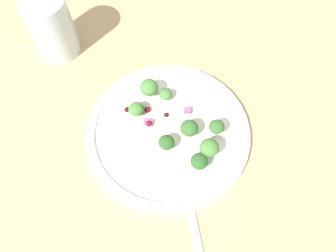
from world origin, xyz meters
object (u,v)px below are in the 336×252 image
at_px(broccoli_floret_0, 165,94).
at_px(broccoli_floret_1, 199,162).
at_px(broccoli_floret_2, 217,127).
at_px(plate, 168,132).
at_px(water_glass, 51,27).
at_px(fork, 196,238).

xyz_separation_m(broccoli_floret_0, broccoli_floret_1, (-0.12, -0.03, 0.00)).
distance_m(broccoli_floret_1, broccoli_floret_2, 0.06).
relative_size(broccoli_floret_1, broccoli_floret_2, 1.08).
height_order(broccoli_floret_1, broccoli_floret_2, broccoli_floret_2).
height_order(broccoli_floret_0, broccoli_floret_1, broccoli_floret_1).
bearing_deg(plate, broccoli_floret_2, -103.58).
xyz_separation_m(plate, broccoli_floret_2, (-0.02, -0.07, 0.02)).
bearing_deg(water_glass, fork, -155.21).
xyz_separation_m(fork, water_glass, (0.37, 0.17, 0.05)).
height_order(plate, fork, plate).
bearing_deg(water_glass, broccoli_floret_0, -131.51).
bearing_deg(broccoli_floret_2, broccoli_floret_0, 40.54).
bearing_deg(water_glass, broccoli_floret_1, -144.43).
bearing_deg(fork, broccoli_floret_2, -23.16).
bearing_deg(broccoli_floret_0, plate, 173.62).
height_order(broccoli_floret_0, fork, broccoli_floret_0).
height_order(plate, broccoli_floret_2, broccoli_floret_2).
distance_m(broccoli_floret_1, fork, 0.10).
height_order(broccoli_floret_0, broccoli_floret_2, broccoli_floret_2).
bearing_deg(broccoli_floret_1, water_glass, 35.57).
bearing_deg(broccoli_floret_1, broccoli_floret_0, 12.13).
relative_size(broccoli_floret_1, water_glass, 0.23).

